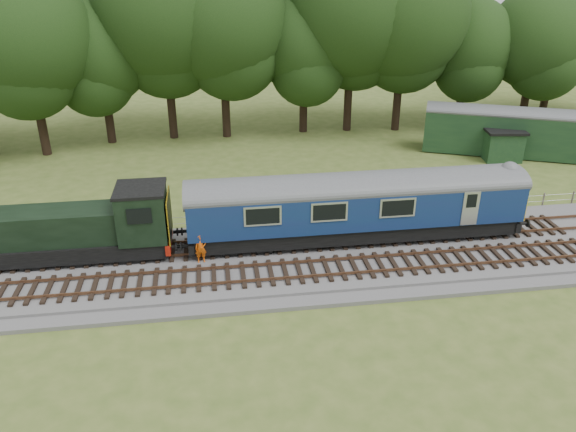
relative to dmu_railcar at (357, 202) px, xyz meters
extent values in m
plane|color=#445820|center=(-5.01, -1.40, -2.61)|extent=(120.00, 120.00, 0.00)
cube|color=#4C4C4F|center=(-5.01, -1.40, -2.43)|extent=(70.00, 7.00, 0.35)
cube|color=brown|center=(-5.01, -0.72, -2.12)|extent=(66.50, 0.07, 0.14)
cube|color=brown|center=(-5.01, 0.72, -2.12)|extent=(66.50, 0.07, 0.14)
cube|color=brown|center=(-5.01, -3.72, -2.12)|extent=(66.50, 0.07, 0.14)
cube|color=brown|center=(-5.01, -2.28, -2.12)|extent=(66.50, 0.07, 0.14)
cube|color=black|center=(-0.01, 0.00, -1.55)|extent=(17.46, 2.52, 0.85)
cube|color=navy|center=(-0.01, 0.00, -0.12)|extent=(18.00, 2.80, 2.05)
cube|color=gold|center=(9.01, 0.00, -0.50)|extent=(0.06, 2.74, 1.30)
cube|color=black|center=(5.99, 0.00, -1.75)|extent=(2.60, 2.00, 0.55)
cube|color=black|center=(-6.01, 0.00, -1.75)|extent=(2.60, 2.00, 0.55)
cube|color=black|center=(-14.41, 0.00, -1.60)|extent=(8.73, 2.39, 0.85)
cube|color=black|center=(-15.61, 0.00, -0.35)|extent=(6.30, 2.08, 1.70)
cube|color=black|center=(-11.21, 0.00, 0.05)|extent=(2.40, 2.55, 2.60)
cube|color=#A31B0C|center=(-10.03, 0.00, -1.55)|extent=(0.25, 2.60, 0.55)
cube|color=gold|center=(-9.89, 0.00, -0.15)|extent=(0.06, 2.55, 2.30)
imported|color=#DF550B|center=(-8.38, -1.32, -1.47)|extent=(0.61, 0.43, 1.57)
cube|color=#17331D|center=(16.51, 12.70, -0.86)|extent=(14.47, 8.02, 3.30)
cube|color=#17331D|center=(14.75, 12.28, -1.49)|extent=(3.03, 3.03, 2.24)
cube|color=black|center=(14.75, 12.28, -0.28)|extent=(3.34, 3.34, 0.18)
camera|label=1|loc=(-7.56, -26.62, 12.19)|focal=35.00mm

